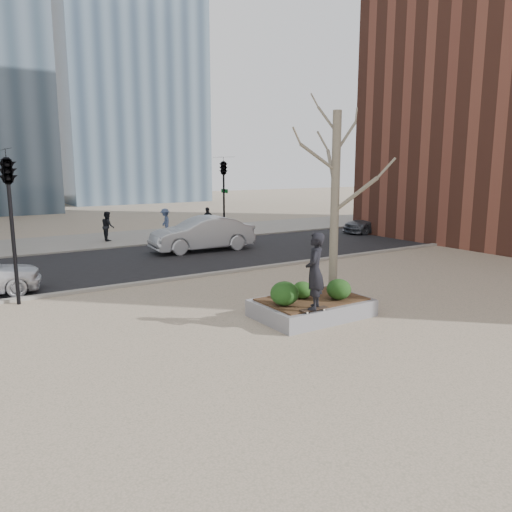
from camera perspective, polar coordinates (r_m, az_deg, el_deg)
ground at (r=13.14m, az=2.94°, el=-7.56°), size 120.00×120.00×0.00m
street at (r=21.79m, az=-12.65°, el=-0.55°), size 60.00×8.00×0.02m
far_sidewalk at (r=28.38m, az=-17.60°, el=1.71°), size 60.00×6.00×0.02m
planter at (r=13.66m, az=6.37°, el=-5.92°), size 3.00×2.00×0.45m
planter_mulch at (r=13.59m, az=6.39°, el=-4.93°), size 2.70×1.70×0.04m
sycamore_tree at (r=14.00m, az=9.09°, el=9.21°), size 2.80×2.80×6.60m
shrub_left at (r=12.81m, az=3.27°, el=-4.30°), size 0.73×0.73×0.62m
shrub_middle at (r=13.52m, az=5.33°, el=-3.89°), size 0.55×0.55×0.46m
shrub_right at (r=13.53m, az=9.45°, el=-3.77°), size 0.65×0.65×0.56m
skateboard at (r=12.56m, az=6.64°, el=-6.14°), size 0.79×0.23×0.08m
skateboarder at (r=12.31m, az=6.74°, el=-1.71°), size 0.82×0.81×1.91m
car_silver at (r=23.82m, az=-6.17°, el=2.54°), size 5.00×2.06×1.61m
car_third at (r=31.00m, az=13.47°, el=3.74°), size 4.34×2.23×1.20m
pedestrian_a at (r=27.92m, az=-16.58°, el=3.29°), size 0.67×0.82×1.58m
pedestrian_b at (r=29.25m, az=-10.32°, el=3.84°), size 0.75×1.10×1.57m
pedestrian_c at (r=29.78m, az=-5.52°, el=4.08°), size 0.97×0.53×1.57m
traffic_light_near at (r=15.92m, az=-26.09°, el=2.85°), size 0.60×2.48×4.50m
traffic_light_far at (r=28.39m, az=-3.69°, el=6.72°), size 0.60×2.48×4.50m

